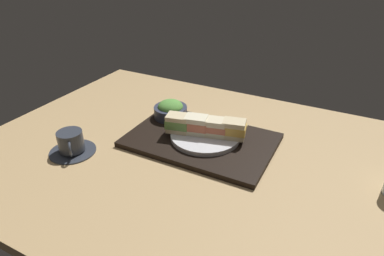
# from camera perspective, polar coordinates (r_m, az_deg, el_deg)

# --- Properties ---
(ground_plane) EXTENTS (1.40, 1.00, 0.03)m
(ground_plane) POSITION_cam_1_polar(r_m,az_deg,el_deg) (1.02, 1.48, -5.25)
(ground_plane) COLOR tan
(serving_tray) EXTENTS (0.46, 0.30, 0.02)m
(serving_tray) POSITION_cam_1_polar(r_m,az_deg,el_deg) (1.07, 1.52, -2.08)
(serving_tray) COLOR black
(serving_tray) RESTS_ON ground_plane
(sandwich_plate) EXTENTS (0.22, 0.22, 0.01)m
(sandwich_plate) POSITION_cam_1_polar(r_m,az_deg,el_deg) (1.06, 2.26, -1.33)
(sandwich_plate) COLOR silver
(sandwich_plate) RESTS_ON serving_tray
(sandwich_nearmost) EXTENTS (0.08, 0.07, 0.06)m
(sandwich_nearmost) POSITION_cam_1_polar(r_m,az_deg,el_deg) (1.04, 7.16, -0.17)
(sandwich_nearmost) COLOR beige
(sandwich_nearmost) RESTS_ON sandwich_plate
(sandwich_inner_near) EXTENTS (0.08, 0.07, 0.06)m
(sandwich_inner_near) POSITION_cam_1_polar(r_m,az_deg,el_deg) (1.04, 3.90, 0.14)
(sandwich_inner_near) COLOR beige
(sandwich_inner_near) RESTS_ON sandwich_plate
(sandwich_inner_far) EXTENTS (0.08, 0.07, 0.06)m
(sandwich_inner_far) POSITION_cam_1_polar(r_m,az_deg,el_deg) (1.05, 0.70, 0.56)
(sandwich_inner_far) COLOR #EFE5C1
(sandwich_inner_far) RESTS_ON sandwich_plate
(sandwich_farmost) EXTENTS (0.08, 0.07, 0.06)m
(sandwich_farmost) POSITION_cam_1_polar(r_m,az_deg,el_deg) (1.06, -2.44, 0.86)
(sandwich_farmost) COLOR beige
(sandwich_farmost) RESTS_ON sandwich_plate
(salad_bowl) EXTENTS (0.12, 0.12, 0.06)m
(salad_bowl) POSITION_cam_1_polar(r_m,az_deg,el_deg) (1.18, -3.67, 3.11)
(salad_bowl) COLOR #33384C
(salad_bowl) RESTS_ON serving_tray
(chopsticks_pair) EXTENTS (0.23, 0.02, 0.01)m
(chopsticks_pair) POSITION_cam_1_polar(r_m,az_deg,el_deg) (1.17, 4.08, 1.36)
(chopsticks_pair) COLOR tan
(chopsticks_pair) RESTS_ON serving_tray
(coffee_cup) EXTENTS (0.14, 0.14, 0.07)m
(coffee_cup) POSITION_cam_1_polar(r_m,az_deg,el_deg) (1.07, -19.88, -2.54)
(coffee_cup) COLOR #333842
(coffee_cup) RESTS_ON ground_plane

